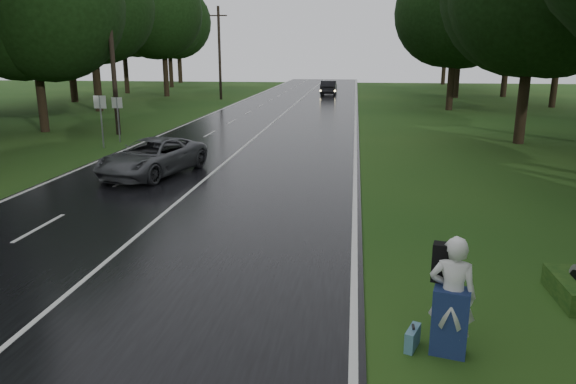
% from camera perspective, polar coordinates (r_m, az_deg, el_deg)
% --- Properties ---
extents(ground, '(160.00, 160.00, 0.00)m').
position_cam_1_polar(ground, '(13.44, -18.64, -7.02)').
color(ground, '#264915').
rests_on(ground, ground).
extents(road, '(12.00, 140.00, 0.04)m').
position_cam_1_polar(road, '(32.06, -3.21, 6.12)').
color(road, black).
rests_on(road, ground).
extents(lane_center, '(0.12, 140.00, 0.01)m').
position_cam_1_polar(lane_center, '(32.05, -3.21, 6.17)').
color(lane_center, silver).
rests_on(lane_center, road).
extents(grey_car, '(3.63, 5.62, 1.44)m').
position_cam_1_polar(grey_car, '(21.98, -14.37, 3.67)').
color(grey_car, '#515256').
rests_on(grey_car, road).
extents(far_car, '(1.76, 4.94, 1.62)m').
position_cam_1_polar(far_car, '(63.56, 4.40, 11.11)').
color(far_car, black).
rests_on(far_car, road).
extents(hitchhiker, '(0.84, 0.79, 2.04)m').
position_cam_1_polar(hitchhiker, '(9.10, 17.13, -11.01)').
color(hitchhiker, silver).
rests_on(hitchhiker, ground).
extents(suitcase, '(0.32, 0.52, 0.36)m').
position_cam_1_polar(suitcase, '(9.43, 13.23, -15.03)').
color(suitcase, teal).
rests_on(suitcase, ground).
extents(utility_pole_mid, '(1.80, 0.28, 9.77)m').
position_cam_1_polar(utility_pole_mid, '(34.02, -17.72, 5.92)').
color(utility_pole_mid, black).
rests_on(utility_pole_mid, ground).
extents(utility_pole_far, '(1.80, 0.28, 9.46)m').
position_cam_1_polar(utility_pole_far, '(57.89, -7.21, 9.85)').
color(utility_pole_far, black).
rests_on(utility_pole_far, ground).
extents(road_sign_a, '(0.65, 0.10, 2.70)m').
position_cam_1_polar(road_sign_a, '(29.30, -19.17, 4.48)').
color(road_sign_a, white).
rests_on(road_sign_a, ground).
extents(road_sign_b, '(0.59, 0.10, 2.46)m').
position_cam_1_polar(road_sign_b, '(31.05, -17.59, 5.14)').
color(road_sign_b, white).
rests_on(road_sign_b, ground).
extents(tree_left_d, '(8.03, 8.03, 12.55)m').
position_cam_1_polar(tree_left_d, '(36.85, -24.61, 5.91)').
color(tree_left_d, black).
rests_on(tree_left_d, ground).
extents(tree_left_e, '(9.54, 9.54, 14.91)m').
position_cam_1_polar(tree_left_e, '(48.46, -19.58, 8.20)').
color(tree_left_e, black).
rests_on(tree_left_e, ground).
extents(tree_left_f, '(10.25, 10.25, 16.02)m').
position_cam_1_polar(tree_left_f, '(63.05, -12.87, 9.99)').
color(tree_left_f, black).
rests_on(tree_left_f, ground).
extents(tree_right_d, '(8.89, 8.89, 13.90)m').
position_cam_1_polar(tree_right_d, '(31.79, 23.48, 4.82)').
color(tree_right_d, black).
rests_on(tree_right_d, ground).
extents(tree_right_e, '(8.98, 8.98, 14.03)m').
position_cam_1_polar(tree_right_e, '(48.57, 16.87, 8.42)').
color(tree_right_e, black).
rests_on(tree_right_e, ground).
extents(tree_right_f, '(9.88, 9.88, 15.44)m').
position_cam_1_polar(tree_right_f, '(62.31, 17.52, 9.63)').
color(tree_right_f, black).
rests_on(tree_right_f, ground).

